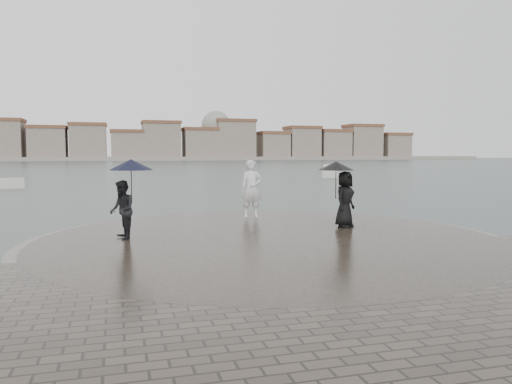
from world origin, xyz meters
name	(u,v)px	position (x,y,z in m)	size (l,w,h in m)	color
ground	(323,285)	(0.00, 0.00, 0.00)	(400.00, 400.00, 0.00)	#2B3835
kerb_ring	(270,245)	(0.00, 3.50, 0.16)	(12.50, 12.50, 0.32)	gray
quay_tip	(270,244)	(0.00, 3.50, 0.18)	(11.90, 11.90, 0.36)	#2D261E
statue	(252,189)	(0.65, 7.65, 1.34)	(0.71, 0.47, 1.96)	silver
visitor_left	(125,193)	(-3.60, 4.34, 1.54)	(1.18, 1.16, 2.04)	black
visitor_right	(342,189)	(2.60, 4.65, 1.49)	(1.27, 1.10, 1.95)	black
far_skyline	(107,143)	(-6.29, 160.71, 5.61)	(260.00, 20.00, 37.00)	gray
boats	(191,177)	(2.60, 35.48, 0.38)	(35.79, 14.16, 1.50)	beige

